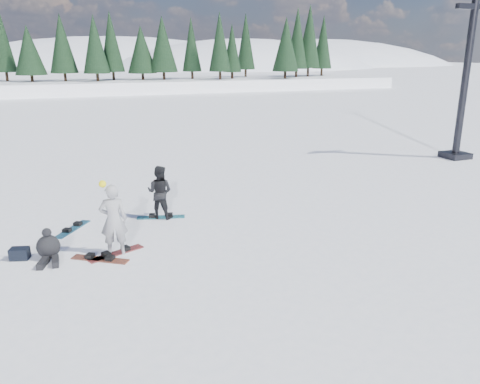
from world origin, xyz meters
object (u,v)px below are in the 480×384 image
Objects in this scene: snowboarder_woman at (113,220)px; seated_rider at (48,248)px; gear_bag at (20,254)px; snowboard_loose_a at (73,229)px; lift_tower at (463,95)px; snowboarder_man at (160,192)px; snowboard_loose_b at (100,259)px.

snowboarder_woman reaches higher than seated_rider.
gear_bag reaches higher than snowboard_loose_a.
lift_tower is 7.62× the size of seated_rider.
seated_rider is (-18.82, -5.72, -2.80)m from lift_tower.
seated_rider reaches higher than gear_bag.
snowboarder_woman is 1.20× the size of snowboarder_man.
seated_rider is 0.67× the size of snowboard_loose_b.
lift_tower is at bearing 25.57° from seated_rider.
snowboarder_woman is at bearing -121.45° from snowboard_loose_a.
seated_rider is at bearing -2.39° from snowboarder_woman.
snowboard_loose_b is (-0.42, -0.22, -0.94)m from snowboarder_woman.
snowboarder_man reaches higher than gear_bag.
lift_tower is at bearing -132.98° from snowboarder_man.
snowboarder_woman reaches higher than gear_bag.
gear_bag is at bearing -165.13° from lift_tower.
snowboard_loose_a is 1.00× the size of snowboard_loose_b.
snowboard_loose_a is (0.61, 1.99, -0.30)m from seated_rider.
snowboard_loose_b is (1.20, -0.51, -0.30)m from seated_rider.
lift_tower reaches higher than snowboarder_woman.
snowboard_loose_a is (-18.21, -3.73, -3.10)m from lift_tower.
lift_tower reaches higher than gear_bag.
lift_tower is 16.99× the size of gear_bag.
seated_rider is 1.33m from snowboard_loose_b.
snowboarder_man is 1.13× the size of snowboard_loose_b.
lift_tower reaches higher than seated_rider.
seated_rider is (-1.62, 0.28, -0.64)m from snowboarder_woman.
snowboard_loose_b is (0.59, -2.49, 0.00)m from snowboard_loose_a.
snowboard_loose_a is at bearing -58.57° from snowboarder_woman.
snowboarder_woman is 4.53× the size of gear_bag.
seated_rider is 0.76m from gear_bag.
snowboard_loose_a is at bearing 36.38° from snowboarder_man.
snowboarder_man is at bearing 24.94° from gear_bag.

